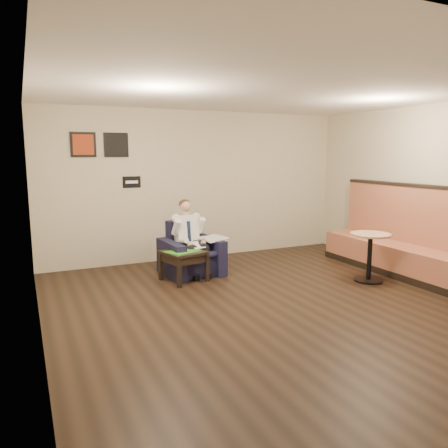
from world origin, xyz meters
name	(u,v)px	position (x,y,z in m)	size (l,w,h in m)	color
ground	(282,303)	(0.00, 0.00, 0.00)	(6.00, 6.00, 0.00)	black
wall_back	(199,185)	(0.00, 3.00, 1.40)	(6.00, 0.02, 2.80)	beige
wall_left	(34,213)	(-3.00, 0.00, 1.40)	(0.02, 6.00, 2.80)	beige
wall_right	(445,192)	(3.00, 0.00, 1.40)	(0.02, 6.00, 2.80)	beige
ceiling	(287,89)	(0.00, 0.00, 2.80)	(6.00, 6.00, 0.02)	white
seating_sign	(132,182)	(-1.30, 2.98, 1.50)	(0.32, 0.02, 0.20)	black
art_print_left	(83,145)	(-2.10, 2.98, 2.15)	(0.42, 0.03, 0.42)	#A03513
art_print_right	(116,145)	(-1.55, 2.98, 2.15)	(0.42, 0.03, 0.42)	black
armchair	(191,249)	(-0.59, 1.89, 0.43)	(0.90, 0.90, 0.87)	black
seated_man	(194,240)	(-0.58, 1.78, 0.59)	(0.57, 0.85, 1.19)	white
lap_papers	(197,245)	(-0.57, 1.69, 0.53)	(0.20, 0.28, 0.01)	white
newspaper	(213,238)	(-0.22, 1.83, 0.59)	(0.38, 0.47, 0.01)	silver
side_table	(184,266)	(-0.84, 1.57, 0.24)	(0.59, 0.59, 0.48)	black
green_folder	(183,251)	(-0.87, 1.54, 0.49)	(0.48, 0.34, 0.01)	#4BCC28
coffee_mug	(189,245)	(-0.69, 1.74, 0.53)	(0.09, 0.09, 0.10)	white
smartphone	(180,248)	(-0.83, 1.75, 0.49)	(0.15, 0.08, 0.01)	black
banquette	(397,230)	(2.59, 0.52, 0.74)	(0.69, 2.89, 1.48)	#A15A3E
cafe_table	(369,257)	(1.81, 0.32, 0.38)	(0.62, 0.62, 0.77)	tan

